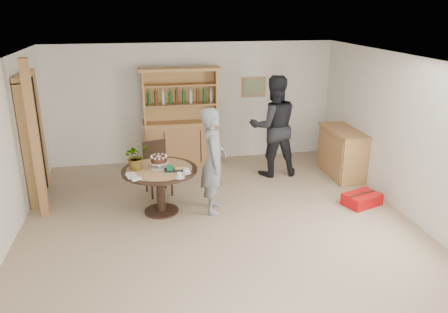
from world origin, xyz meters
TOP-DOWN VIEW (x-y plane):
  - ground at (0.00, 0.00)m, footprint 7.00×7.00m
  - room_shell at (0.00, 0.01)m, footprint 6.04×7.04m
  - doorway at (-2.93, 2.00)m, footprint 0.13×1.10m
  - pine_post at (-2.70, 1.20)m, footprint 0.12×0.12m
  - hutch at (-0.30, 3.24)m, footprint 1.62×0.54m
  - sideboard at (2.74, 2.00)m, footprint 0.54×1.26m
  - dining_table at (-0.86, 0.99)m, footprint 1.20×1.20m
  - dining_chair at (-0.88, 1.82)m, footprint 0.51×0.51m
  - birthday_cake at (-0.86, 1.04)m, footprint 0.30×0.30m
  - flower_vase at (-1.21, 1.04)m, footprint 0.47×0.44m
  - gift_tray at (-0.64, 0.87)m, footprint 0.30×0.20m
  - coffee_cup_a at (-0.46, 0.71)m, footprint 0.15×0.15m
  - coffee_cup_b at (-0.58, 0.54)m, footprint 0.15×0.15m
  - napkins at (-1.27, 0.68)m, footprint 0.24×0.33m
  - teen_boy at (-0.01, 0.89)m, footprint 0.51×0.69m
  - adult_person at (1.41, 2.30)m, footprint 0.97×0.76m
  - red_suitcase at (2.50, 0.64)m, footprint 0.70×0.58m

SIDE VIEW (x-z plane):
  - ground at x=0.00m, z-range 0.00..0.00m
  - red_suitcase at x=2.50m, z-range 0.00..0.21m
  - sideboard at x=2.74m, z-range 0.00..0.94m
  - dining_chair at x=-0.88m, z-range 0.06..1.01m
  - dining_table at x=-0.86m, z-range 0.22..0.98m
  - hutch at x=-0.30m, z-range -0.33..1.71m
  - napkins at x=-1.27m, z-range 0.76..0.79m
  - gift_tray at x=-0.64m, z-range 0.75..0.83m
  - coffee_cup_b at x=-0.58m, z-range 0.75..0.84m
  - coffee_cup_a at x=-0.46m, z-range 0.76..0.84m
  - teen_boy at x=-0.01m, z-range 0.00..1.73m
  - birthday_cake at x=-0.86m, z-range 0.78..0.98m
  - flower_vase at x=-1.21m, z-range 0.76..1.18m
  - adult_person at x=1.41m, z-range 0.00..1.98m
  - doorway at x=-2.93m, z-range 0.02..2.20m
  - pine_post at x=-2.70m, z-range 0.00..2.50m
  - room_shell at x=0.00m, z-range 0.48..3.00m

